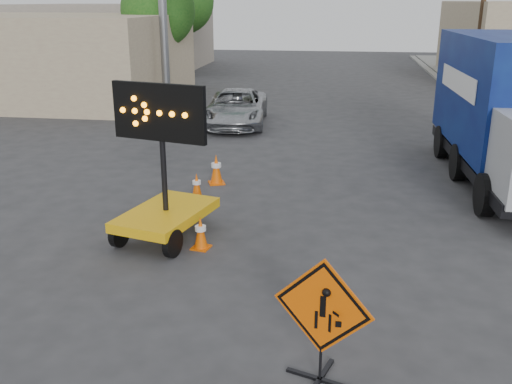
% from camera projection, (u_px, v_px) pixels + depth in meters
% --- Properties ---
extents(ground, '(100.00, 100.00, 0.00)m').
position_uv_depth(ground, '(238.00, 345.00, 8.12)').
color(ground, '#2D2D30').
rests_on(ground, ground).
extents(curb_right, '(0.40, 60.00, 0.12)m').
position_uv_depth(curb_right, '(500.00, 131.00, 21.15)').
color(curb_right, gray).
rests_on(curb_right, ground).
extents(storefront_left_near, '(14.00, 10.00, 4.00)m').
position_uv_depth(storefront_left_near, '(31.00, 57.00, 28.19)').
color(storefront_left_near, tan).
rests_on(storefront_left_near, ground).
extents(storefront_left_far, '(12.00, 10.00, 4.40)m').
position_uv_depth(storefront_left_far, '(118.00, 36.00, 41.38)').
color(storefront_left_far, gray).
rests_on(storefront_left_far, ground).
extents(utility_pole_far, '(1.80, 0.26, 9.00)m').
position_uv_depth(utility_pole_far, '(484.00, 0.00, 27.99)').
color(utility_pole_far, '#4B3420').
rests_on(utility_pole_far, ground).
extents(tree_left_near, '(3.71, 3.71, 6.03)m').
position_uv_depth(tree_left_near, '(158.00, 11.00, 28.53)').
color(tree_left_near, '#4B3420').
rests_on(tree_left_near, ground).
extents(tree_left_far, '(4.10, 4.10, 6.66)m').
position_uv_depth(tree_left_far, '(181.00, 1.00, 36.03)').
color(tree_left_far, '#4B3420').
rests_on(tree_left_far, ground).
extents(construction_sign, '(1.25, 0.90, 1.73)m').
position_uv_depth(construction_sign, '(322.00, 319.00, 7.06)').
color(construction_sign, black).
rests_on(construction_sign, ground).
extents(arrow_board, '(1.97, 2.50, 3.18)m').
position_uv_depth(arrow_board, '(166.00, 205.00, 11.59)').
color(arrow_board, '#DFA20C').
rests_on(arrow_board, ground).
extents(pickup_truck, '(2.65, 5.05, 1.35)m').
position_uv_depth(pickup_truck, '(236.00, 108.00, 22.25)').
color(pickup_truck, '#A3A5AA').
rests_on(pickup_truck, ground).
extents(box_truck, '(2.76, 8.07, 3.80)m').
position_uv_depth(box_truck, '(509.00, 118.00, 14.90)').
color(box_truck, black).
rests_on(box_truck, ground).
extents(cone_a, '(0.40, 0.40, 0.67)m').
position_uv_depth(cone_a, '(201.00, 232.00, 11.18)').
color(cone_a, '#E85604').
rests_on(cone_a, ground).
extents(cone_b, '(0.41, 0.41, 0.64)m').
position_uv_depth(cone_b, '(197.00, 186.00, 14.05)').
color(cone_b, '#E85604').
rests_on(cone_b, ground).
extents(cone_c, '(0.53, 0.53, 0.80)m').
position_uv_depth(cone_c, '(216.00, 169.00, 15.14)').
color(cone_c, '#E85604').
rests_on(cone_c, ground).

